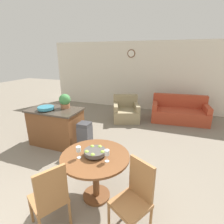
% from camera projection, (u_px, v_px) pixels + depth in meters
% --- Properties ---
extents(wall_back, '(8.00, 0.09, 2.70)m').
position_uv_depth(wall_back, '(142.00, 76.00, 7.07)').
color(wall_back, silver).
rests_on(wall_back, ground_plane).
extents(dining_table, '(1.05, 1.05, 0.77)m').
position_uv_depth(dining_table, '(95.00, 165.00, 2.69)').
color(dining_table, brown).
rests_on(dining_table, ground_plane).
extents(dining_chair_near_left, '(0.57, 0.57, 0.98)m').
position_uv_depth(dining_chair_near_left, '(50.00, 196.00, 2.20)').
color(dining_chair_near_left, '#9E6B3D').
rests_on(dining_chair_near_left, ground_plane).
extents(dining_chair_near_right, '(0.57, 0.57, 0.98)m').
position_uv_depth(dining_chair_near_right, '(135.00, 195.00, 2.22)').
color(dining_chair_near_right, '#9E6B3D').
rests_on(dining_chair_near_right, ground_plane).
extents(fruit_bowl, '(0.33, 0.33, 0.11)m').
position_uv_depth(fruit_bowl, '(95.00, 152.00, 2.62)').
color(fruit_bowl, '#4C4742').
rests_on(fruit_bowl, dining_table).
extents(wine_glass_left, '(0.07, 0.07, 0.18)m').
position_uv_depth(wine_glass_left, '(79.00, 150.00, 2.54)').
color(wine_glass_left, silver).
rests_on(wine_glass_left, dining_table).
extents(wine_glass_right, '(0.07, 0.07, 0.18)m').
position_uv_depth(wine_glass_right, '(107.00, 153.00, 2.45)').
color(wine_glass_right, silver).
rests_on(wine_glass_right, dining_table).
extents(kitchen_island, '(1.29, 0.77, 0.93)m').
position_uv_depth(kitchen_island, '(56.00, 126.00, 4.45)').
color(kitchen_island, brown).
rests_on(kitchen_island, ground_plane).
extents(teal_bowl, '(0.38, 0.38, 0.09)m').
position_uv_depth(teal_bowl, '(46.00, 108.00, 4.21)').
color(teal_bowl, teal).
rests_on(teal_bowl, kitchen_island).
extents(potted_plant, '(0.28, 0.28, 0.36)m').
position_uv_depth(potted_plant, '(65.00, 101.00, 4.35)').
color(potted_plant, '#A36642').
rests_on(potted_plant, kitchen_island).
extents(trash_bin, '(0.28, 0.28, 0.73)m').
position_uv_depth(trash_bin, '(85.00, 137.00, 4.11)').
color(trash_bin, '#47474C').
rests_on(trash_bin, ground_plane).
extents(couch, '(1.90, 1.10, 0.86)m').
position_uv_depth(couch, '(179.00, 113.00, 6.04)').
color(couch, '#B24228').
rests_on(couch, ground_plane).
extents(armchair, '(1.12, 1.15, 0.84)m').
position_uv_depth(armchair, '(126.00, 112.00, 6.13)').
color(armchair, '#998966').
rests_on(armchair, ground_plane).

